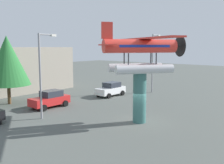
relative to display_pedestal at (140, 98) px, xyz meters
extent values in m
plane|color=#515651|center=(0.00, 0.00, -2.10)|extent=(140.00, 140.00, 0.00)
cylinder|color=#386B66|center=(0.00, 0.00, 0.00)|extent=(1.10, 1.10, 4.21)
cylinder|color=silver|center=(-0.54, -0.84, 2.45)|extent=(4.42, 3.18, 0.70)
cylinder|color=#333338|center=(0.74, -1.07, 3.25)|extent=(0.14, 0.14, 0.90)
cylinder|color=#333338|center=(-1.28, 0.23, 3.25)|extent=(0.14, 0.14, 0.90)
cylinder|color=silver|center=(0.54, 0.84, 2.45)|extent=(4.42, 3.18, 0.70)
cylinder|color=#333338|center=(1.28, -0.23, 3.25)|extent=(0.14, 0.14, 0.90)
cylinder|color=#333338|center=(-0.74, 1.07, 3.25)|extent=(0.14, 0.14, 0.90)
cylinder|color=red|center=(0.00, 0.00, 4.25)|extent=(5.81, 4.27, 1.10)
cube|color=#193399|center=(0.17, -0.11, 4.25)|extent=(4.27, 3.30, 0.20)
cone|color=#262628|center=(2.74, -1.75, 4.25)|extent=(1.06, 1.12, 0.88)
cylinder|color=black|center=(3.07, -1.97, 4.25)|extent=(1.00, 1.54, 1.80)
cube|color=red|center=(0.34, -0.22, 4.86)|extent=(6.53, 9.35, 0.12)
cube|color=red|center=(-2.36, 1.51, 4.35)|extent=(2.10, 2.74, 0.10)
cube|color=red|center=(-2.36, 1.51, 5.45)|extent=(0.82, 0.59, 1.30)
cube|color=red|center=(-1.52, 10.24, -1.38)|extent=(4.20, 1.70, 0.80)
cube|color=#2D333D|center=(-1.27, 10.24, -0.66)|extent=(2.00, 1.56, 0.64)
cylinder|color=black|center=(-2.87, 11.14, -1.78)|extent=(0.64, 0.22, 0.64)
cylinder|color=black|center=(-2.87, 9.34, -1.78)|extent=(0.64, 0.22, 0.64)
cylinder|color=black|center=(-0.17, 11.14, -1.78)|extent=(0.64, 0.22, 0.64)
cylinder|color=black|center=(-0.17, 9.34, -1.78)|extent=(0.64, 0.22, 0.64)
cube|color=white|center=(7.44, 9.54, -1.38)|extent=(4.20, 1.70, 0.80)
cube|color=#2D333D|center=(7.69, 9.54, -0.66)|extent=(2.00, 1.56, 0.64)
cylinder|color=black|center=(6.09, 10.44, -1.78)|extent=(0.64, 0.22, 0.64)
cylinder|color=black|center=(6.09, 8.64, -1.78)|extent=(0.64, 0.22, 0.64)
cylinder|color=black|center=(8.79, 10.44, -1.78)|extent=(0.64, 0.22, 0.64)
cylinder|color=black|center=(8.79, 8.64, -1.78)|extent=(0.64, 0.22, 0.64)
cylinder|color=gray|center=(-4.64, 7.20, 1.62)|extent=(0.18, 0.18, 7.45)
cylinder|color=gray|center=(-3.84, 7.20, 5.25)|extent=(1.60, 0.12, 0.12)
cube|color=silver|center=(-3.14, 7.20, 5.20)|extent=(0.50, 0.28, 0.20)
cylinder|color=gray|center=(13.26, 6.99, 1.88)|extent=(0.18, 0.18, 7.96)
cylinder|color=gray|center=(14.06, 6.99, 5.76)|extent=(1.60, 0.12, 0.12)
cube|color=silver|center=(14.76, 6.99, 5.71)|extent=(0.50, 0.28, 0.20)
cube|color=#9E9384|center=(2.08, 22.00, 0.99)|extent=(14.04, 6.91, 6.19)
cylinder|color=brown|center=(-3.37, 15.03, -1.04)|extent=(0.36, 0.36, 2.12)
cone|color=#287033|center=(-3.37, 15.03, 2.71)|extent=(4.84, 4.84, 5.37)
camera|label=1|loc=(-18.01, -12.24, 4.25)|focal=42.56mm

